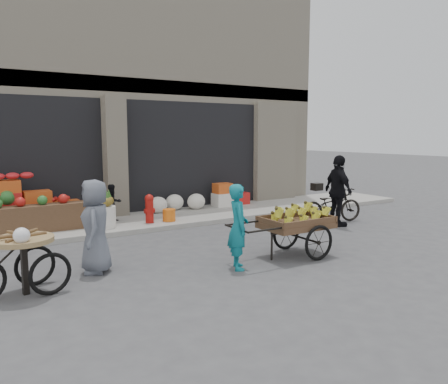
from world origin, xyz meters
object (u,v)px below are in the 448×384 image
vendor_grey (95,226)px  bicycle (332,205)px  orange_bucket (169,215)px  cyclist (338,191)px  vendor_woman (238,227)px  pineapple_bin (104,217)px  fire_hydrant (149,207)px  tricycle_cart (23,256)px  banana_cart (294,221)px  seated_person (113,203)px

vendor_grey → bicycle: vendor_grey is taller
orange_bucket → cyclist: bearing=-32.4°
vendor_woman → bicycle: size_ratio=0.85×
pineapple_bin → bicycle: bicycle is taller
pineapple_bin → fire_hydrant: bearing=-2.6°
vendor_grey → tricycle_cart: bearing=-49.1°
orange_bucket → cyclist: 4.26m
orange_bucket → pineapple_bin: bearing=176.4°
banana_cart → cyclist: bearing=29.3°
vendor_grey → fire_hydrant: bearing=161.6°
bicycle → cyclist: 0.62m
banana_cart → cyclist: cyclist is taller
fire_hydrant → banana_cart: size_ratio=0.32×
pineapple_bin → vendor_woman: bearing=-74.4°
orange_bucket → tricycle_cart: 4.97m
vendor_grey → cyclist: (6.16, 0.49, 0.11)m
tricycle_cart → bicycle: bearing=-1.7°
orange_bucket → banana_cart: bearing=-77.7°
seated_person → vendor_woman: (0.70, -4.54, 0.14)m
banana_cart → bicycle: (2.94, 1.90, -0.22)m
seated_person → banana_cart: size_ratio=0.42×
vendor_grey → orange_bucket: bearing=155.1°
seated_person → cyclist: cyclist is taller
tricycle_cart → cyclist: size_ratio=0.82×
pineapple_bin → cyclist: 5.70m
bicycle → fire_hydrant: bearing=78.9°
fire_hydrant → cyclist: cyclist is taller
vendor_woman → vendor_grey: 2.37m
vendor_grey → cyclist: 6.18m
orange_bucket → seated_person: bearing=149.7°
orange_bucket → tricycle_cart: bearing=-139.4°
banana_cart → cyclist: 3.13m
fire_hydrant → orange_bucket: fire_hydrant is taller
bicycle → seated_person: bearing=75.8°
banana_cart → bicycle: banana_cart is taller
banana_cart → tricycle_cart: 4.62m
cyclist → seated_person: bearing=71.2°
orange_bucket → vendor_woman: size_ratio=0.22×
pineapple_bin → vendor_grey: vendor_grey is taller
orange_bucket → cyclist: (3.56, -2.26, 0.62)m
pineapple_bin → orange_bucket: 1.61m
orange_bucket → vendor_woman: 3.90m
orange_bucket → vendor_grey: (-2.60, -2.75, 0.51)m
pineapple_bin → fire_hydrant: 1.11m
seated_person → banana_cart: bearing=-75.6°
vendor_woman → tricycle_cart: vendor_woman is taller
banana_cart → vendor_grey: bearing=164.3°
pineapple_bin → banana_cart: size_ratio=0.23×
pineapple_bin → tricycle_cart: 3.98m
bicycle → banana_cart: bearing=135.9°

